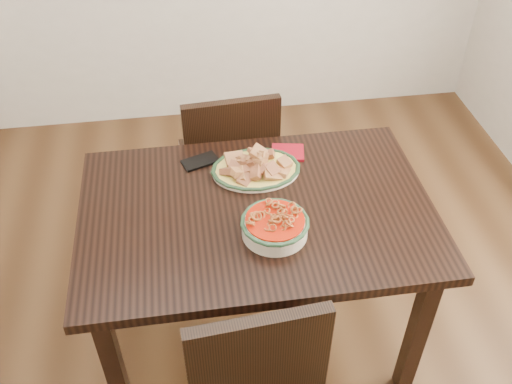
{
  "coord_description": "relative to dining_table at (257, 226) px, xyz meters",
  "views": [
    {
      "loc": [
        -0.19,
        -1.56,
        2.15
      ],
      "look_at": [
        0.04,
        -0.04,
        0.81
      ],
      "focal_mm": 40.0,
      "sensor_mm": 36.0,
      "label": 1
    }
  ],
  "objects": [
    {
      "name": "chair_far",
      "position": [
        -0.04,
        0.61,
        -0.16
      ],
      "size": [
        0.45,
        0.45,
        0.89
      ],
      "rotation": [
        0.0,
        0.0,
        3.21
      ],
      "color": "black",
      "rests_on": "ground"
    },
    {
      "name": "napkin",
      "position": [
        0.17,
        0.3,
        0.1
      ],
      "size": [
        0.15,
        0.13,
        0.01
      ],
      "primitive_type": "cube",
      "rotation": [
        0.0,
        0.0,
        -0.18
      ],
      "color": "maroon",
      "rests_on": "dining_table"
    },
    {
      "name": "smartphone",
      "position": [
        -0.18,
        0.3,
        0.1
      ],
      "size": [
        0.16,
        0.12,
        0.01
      ],
      "primitive_type": "cube",
      "rotation": [
        0.0,
        0.0,
        0.36
      ],
      "color": "black",
      "rests_on": "dining_table"
    },
    {
      "name": "dining_table",
      "position": [
        0.0,
        0.0,
        0.0
      ],
      "size": [
        1.28,
        0.85,
        0.75
      ],
      "color": "black",
      "rests_on": "ground"
    },
    {
      "name": "noodle_bowl",
      "position": [
        0.04,
        -0.14,
        0.13
      ],
      "size": [
        0.24,
        0.24,
        0.08
      ],
      "color": "beige",
      "rests_on": "dining_table"
    },
    {
      "name": "fish_plate",
      "position": [
        0.03,
        0.21,
        0.14
      ],
      "size": [
        0.34,
        0.26,
        0.11
      ],
      "color": "white",
      "rests_on": "dining_table"
    },
    {
      "name": "floor",
      "position": [
        -0.04,
        0.06,
        -0.66
      ],
      "size": [
        3.5,
        3.5,
        0.0
      ],
      "primitive_type": "plane",
      "color": "#3D2513",
      "rests_on": "ground"
    }
  ]
}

